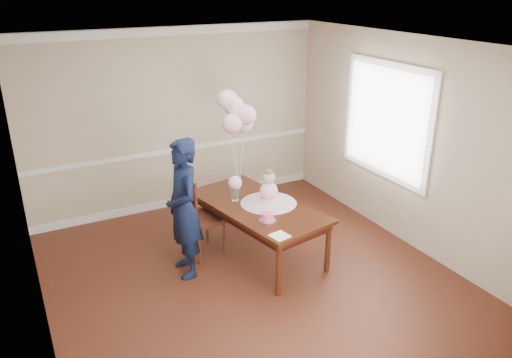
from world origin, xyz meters
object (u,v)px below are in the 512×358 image
woman (184,209)px  birthday_cake (268,216)px  dining_chair_seat (203,219)px  dining_table_top (258,206)px

woman → birthday_cake: bearing=64.4°
dining_chair_seat → woman: woman is taller
birthday_cake → woman: (-0.86, 0.47, 0.09)m
dining_table_top → birthday_cake: (-0.10, -0.45, 0.08)m
dining_table_top → woman: size_ratio=1.10×
dining_chair_seat → dining_table_top: bearing=-41.8°
birthday_cake → dining_chair_seat: birthday_cake is taller
dining_table_top → dining_chair_seat: dining_table_top is taller
birthday_cake → woman: size_ratio=0.08×
dining_table_top → birthday_cake: bearing=-114.0°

